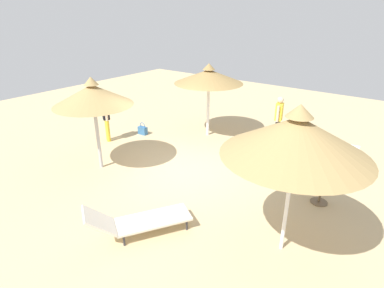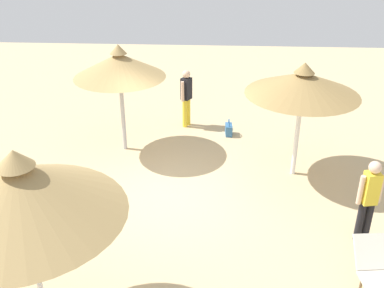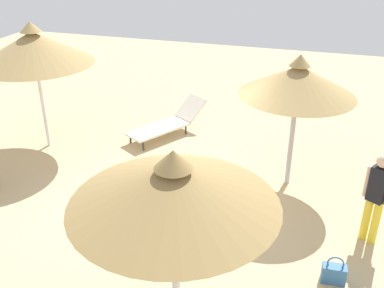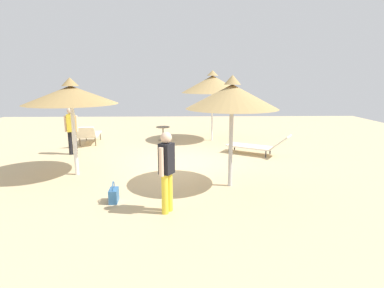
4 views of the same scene
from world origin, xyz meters
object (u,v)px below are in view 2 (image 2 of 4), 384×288
object	(u,v)px
parasol_umbrella_far_right	(119,65)
person_standing_front	(186,95)
parasol_umbrella_far_left	(303,84)
person_standing_center	(369,197)
parasol_umbrella_edge	(21,191)
handbag	(229,129)
lounge_chair_back	(20,205)

from	to	relation	value
parasol_umbrella_far_right	person_standing_front	bearing A→B (deg)	-44.54
parasol_umbrella_far_left	person_standing_center	distance (m)	2.77
parasol_umbrella_edge	person_standing_center	world-z (taller)	parasol_umbrella_edge
parasol_umbrella_edge	person_standing_front	xyz separation A→B (m)	(7.06, -1.50, -1.44)
person_standing_front	parasol_umbrella_far_right	bearing A→B (deg)	135.46
person_standing_center	parasol_umbrella_edge	bearing A→B (deg)	114.70
person_standing_center	handbag	bearing A→B (deg)	28.89
parasol_umbrella_edge	lounge_chair_back	world-z (taller)	parasol_umbrella_edge
parasol_umbrella_far_right	parasol_umbrella_edge	bearing A→B (deg)	179.45
person_standing_center	handbag	distance (m)	4.89
parasol_umbrella_far_left	person_standing_front	distance (m)	3.80
handbag	parasol_umbrella_far_left	bearing A→B (deg)	-143.56
person_standing_center	person_standing_front	size ratio (longest dim) A/B	1.01
parasol_umbrella_far_left	parasol_umbrella_edge	size ratio (longest dim) A/B	0.90
lounge_chair_back	handbag	distance (m)	5.70
parasol_umbrella_far_left	parasol_umbrella_far_right	distance (m)	4.17
parasol_umbrella_edge	handbag	world-z (taller)	parasol_umbrella_edge
parasol_umbrella_edge	parasol_umbrella_far_right	world-z (taller)	parasol_umbrella_edge
parasol_umbrella_edge	parasol_umbrella_far_right	distance (m)	5.60
lounge_chair_back	person_standing_front	size ratio (longest dim) A/B	1.33
person_standing_front	lounge_chair_back	bearing A→B (deg)	147.51
parasol_umbrella_far_right	lounge_chair_back	world-z (taller)	parasol_umbrella_far_right
lounge_chair_back	person_standing_center	world-z (taller)	person_standing_center
parasol_umbrella_far_right	person_standing_front	xyz separation A→B (m)	(1.47, -1.45, -1.26)
lounge_chair_back	person_standing_center	distance (m)	6.42
handbag	person_standing_front	bearing A→B (deg)	65.62
parasol_umbrella_edge	person_standing_center	bearing A→B (deg)	-65.30
parasol_umbrella_edge	person_standing_front	bearing A→B (deg)	-12.00
parasol_umbrella_edge	handbag	distance (m)	7.39
parasol_umbrella_edge	person_standing_center	size ratio (longest dim) A/B	1.80
person_standing_front	handbag	distance (m)	1.48
lounge_chair_back	parasol_umbrella_far_right	bearing A→B (deg)	-25.16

